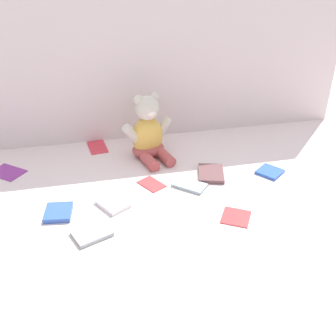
{
  "coord_description": "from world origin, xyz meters",
  "views": [
    {
      "loc": [
        -0.29,
        -1.36,
        0.86
      ],
      "look_at": [
        -0.01,
        -0.1,
        0.1
      ],
      "focal_mm": 43.69,
      "sensor_mm": 36.0,
      "label": 1
    }
  ],
  "objects_px": {
    "teddy_bear": "(148,134)",
    "book_case_4": "(189,185)",
    "book_case_1": "(92,233)",
    "book_case_0": "(211,173)",
    "book_case_2": "(270,172)",
    "book_case_9": "(7,172)",
    "book_case_8": "(97,147)",
    "book_case_5": "(152,184)",
    "book_case_6": "(113,203)",
    "book_case_7": "(58,212)",
    "book_case_3": "(236,217)"
  },
  "relations": [
    {
      "from": "book_case_0",
      "to": "book_case_4",
      "type": "xyz_separation_m",
      "value": [
        -0.11,
        -0.06,
        -0.0
      ]
    },
    {
      "from": "book_case_1",
      "to": "book_case_9",
      "type": "relative_size",
      "value": 0.88
    },
    {
      "from": "book_case_4",
      "to": "book_case_6",
      "type": "height_order",
      "value": "book_case_6"
    },
    {
      "from": "book_case_1",
      "to": "book_case_5",
      "type": "distance_m",
      "value": 0.35
    },
    {
      "from": "book_case_0",
      "to": "book_case_8",
      "type": "height_order",
      "value": "book_case_0"
    },
    {
      "from": "book_case_1",
      "to": "book_case_3",
      "type": "height_order",
      "value": "book_case_1"
    },
    {
      "from": "book_case_1",
      "to": "book_case_8",
      "type": "relative_size",
      "value": 0.89
    },
    {
      "from": "teddy_bear",
      "to": "book_case_6",
      "type": "relative_size",
      "value": 2.54
    },
    {
      "from": "teddy_bear",
      "to": "book_case_8",
      "type": "xyz_separation_m",
      "value": [
        -0.22,
        0.13,
        -0.1
      ]
    },
    {
      "from": "teddy_bear",
      "to": "book_case_1",
      "type": "relative_size",
      "value": 2.38
    },
    {
      "from": "book_case_3",
      "to": "book_case_5",
      "type": "xyz_separation_m",
      "value": [
        -0.25,
        0.27,
        0.0
      ]
    },
    {
      "from": "book_case_2",
      "to": "book_case_9",
      "type": "relative_size",
      "value": 0.69
    },
    {
      "from": "book_case_1",
      "to": "book_case_4",
      "type": "bearing_deg",
      "value": 97.03
    },
    {
      "from": "book_case_4",
      "to": "book_case_6",
      "type": "bearing_deg",
      "value": -37.04
    },
    {
      "from": "book_case_0",
      "to": "book_case_4",
      "type": "bearing_deg",
      "value": 45.53
    },
    {
      "from": "book_case_1",
      "to": "book_case_0",
      "type": "bearing_deg",
      "value": 97.36
    },
    {
      "from": "book_case_1",
      "to": "book_case_7",
      "type": "height_order",
      "value": "book_case_7"
    },
    {
      "from": "teddy_bear",
      "to": "book_case_0",
      "type": "relative_size",
      "value": 2.07
    },
    {
      "from": "teddy_bear",
      "to": "book_case_2",
      "type": "distance_m",
      "value": 0.53
    },
    {
      "from": "book_case_5",
      "to": "book_case_9",
      "type": "relative_size",
      "value": 0.77
    },
    {
      "from": "book_case_2",
      "to": "book_case_9",
      "type": "xyz_separation_m",
      "value": [
        -1.04,
        0.23,
        -0.0
      ]
    },
    {
      "from": "book_case_7",
      "to": "book_case_5",
      "type": "bearing_deg",
      "value": 26.28
    },
    {
      "from": "teddy_bear",
      "to": "book_case_9",
      "type": "distance_m",
      "value": 0.6
    },
    {
      "from": "book_case_2",
      "to": "book_case_9",
      "type": "distance_m",
      "value": 1.07
    },
    {
      "from": "book_case_0",
      "to": "book_case_2",
      "type": "relative_size",
      "value": 1.49
    },
    {
      "from": "book_case_3",
      "to": "book_case_4",
      "type": "bearing_deg",
      "value": -124.45
    },
    {
      "from": "book_case_0",
      "to": "book_case_8",
      "type": "bearing_deg",
      "value": -23.53
    },
    {
      "from": "book_case_1",
      "to": "book_case_7",
      "type": "xyz_separation_m",
      "value": [
        -0.11,
        0.14,
        0.0
      ]
    },
    {
      "from": "book_case_2",
      "to": "book_case_6",
      "type": "bearing_deg",
      "value": -120.14
    },
    {
      "from": "book_case_2",
      "to": "book_case_4",
      "type": "bearing_deg",
      "value": -123.29
    },
    {
      "from": "book_case_3",
      "to": "book_case_8",
      "type": "bearing_deg",
      "value": -115.4
    },
    {
      "from": "book_case_0",
      "to": "book_case_7",
      "type": "bearing_deg",
      "value": 28.06
    },
    {
      "from": "book_case_1",
      "to": "book_case_4",
      "type": "height_order",
      "value": "book_case_1"
    },
    {
      "from": "book_case_6",
      "to": "book_case_9",
      "type": "distance_m",
      "value": 0.51
    },
    {
      "from": "book_case_0",
      "to": "book_case_6",
      "type": "height_order",
      "value": "same"
    },
    {
      "from": "book_case_8",
      "to": "book_case_5",
      "type": "bearing_deg",
      "value": -69.87
    },
    {
      "from": "teddy_bear",
      "to": "book_case_7",
      "type": "distance_m",
      "value": 0.53
    },
    {
      "from": "book_case_0",
      "to": "book_case_9",
      "type": "distance_m",
      "value": 0.83
    },
    {
      "from": "book_case_2",
      "to": "book_case_9",
      "type": "bearing_deg",
      "value": -140.43
    },
    {
      "from": "book_case_5",
      "to": "book_case_9",
      "type": "height_order",
      "value": "same"
    },
    {
      "from": "book_case_4",
      "to": "book_case_6",
      "type": "xyz_separation_m",
      "value": [
        -0.3,
        -0.06,
        0.0
      ]
    },
    {
      "from": "book_case_1",
      "to": "book_case_4",
      "type": "distance_m",
      "value": 0.44
    },
    {
      "from": "teddy_bear",
      "to": "book_case_4",
      "type": "bearing_deg",
      "value": -84.42
    },
    {
      "from": "book_case_0",
      "to": "book_case_5",
      "type": "distance_m",
      "value": 0.25
    },
    {
      "from": "book_case_3",
      "to": "book_case_9",
      "type": "height_order",
      "value": "same"
    },
    {
      "from": "teddy_bear",
      "to": "book_case_7",
      "type": "bearing_deg",
      "value": -152.97
    },
    {
      "from": "book_case_5",
      "to": "book_case_6",
      "type": "height_order",
      "value": "book_case_6"
    },
    {
      "from": "book_case_4",
      "to": "book_case_7",
      "type": "relative_size",
      "value": 1.22
    },
    {
      "from": "book_case_6",
      "to": "book_case_7",
      "type": "bearing_deg",
      "value": 154.27
    },
    {
      "from": "book_case_2",
      "to": "book_case_3",
      "type": "distance_m",
      "value": 0.35
    }
  ]
}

